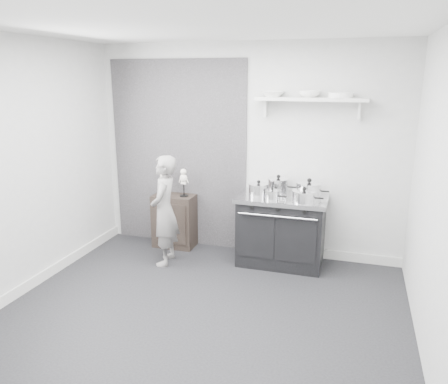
% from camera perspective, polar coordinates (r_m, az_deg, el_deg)
% --- Properties ---
extents(ground, '(4.00, 4.00, 0.00)m').
position_cam_1_polar(ground, '(4.48, -3.18, -15.72)').
color(ground, black).
rests_on(ground, ground).
extents(room_shell, '(4.02, 3.62, 2.71)m').
position_cam_1_polar(room_shell, '(4.08, -3.95, 5.80)').
color(room_shell, '#B8B8B6').
rests_on(room_shell, ground).
extents(wall_shelf, '(1.30, 0.26, 0.24)m').
position_cam_1_polar(wall_shelf, '(5.32, 11.29, 11.69)').
color(wall_shelf, silver).
rests_on(wall_shelf, room_shell).
extents(stove, '(1.08, 0.68, 0.87)m').
position_cam_1_polar(stove, '(5.47, 7.49, -4.92)').
color(stove, black).
rests_on(stove, ground).
extents(side_cabinet, '(0.56, 0.33, 0.73)m').
position_cam_1_polar(side_cabinet, '(6.02, -6.49, -3.76)').
color(side_cabinet, black).
rests_on(side_cabinet, ground).
extents(child, '(0.40, 0.54, 1.37)m').
position_cam_1_polar(child, '(5.40, -7.79, -2.43)').
color(child, gray).
rests_on(child, ground).
extents(pot_front_left, '(0.33, 0.24, 0.20)m').
position_cam_1_polar(pot_front_left, '(5.30, 4.53, 0.28)').
color(pot_front_left, silver).
rests_on(pot_front_left, stove).
extents(pot_back_left, '(0.36, 0.27, 0.23)m').
position_cam_1_polar(pot_back_left, '(5.47, 7.10, 0.85)').
color(pot_back_left, silver).
rests_on(pot_back_left, stove).
extents(pot_back_right, '(0.40, 0.31, 0.23)m').
position_cam_1_polar(pot_back_right, '(5.36, 11.04, 0.33)').
color(pot_back_right, silver).
rests_on(pot_back_right, stove).
extents(pot_front_right, '(0.36, 0.28, 0.18)m').
position_cam_1_polar(pot_front_right, '(5.12, 10.40, -0.56)').
color(pot_front_right, silver).
rests_on(pot_front_right, stove).
extents(pot_front_center, '(0.26, 0.17, 0.14)m').
position_cam_1_polar(pot_front_center, '(5.17, 6.31, -0.39)').
color(pot_front_center, silver).
rests_on(pot_front_center, stove).
extents(skeleton_full, '(0.13, 0.08, 0.47)m').
position_cam_1_polar(skeleton_full, '(5.91, -7.81, 1.86)').
color(skeleton_full, white).
rests_on(skeleton_full, side_cabinet).
extents(skeleton_torso, '(0.12, 0.08, 0.43)m').
position_cam_1_polar(skeleton_torso, '(5.81, -5.29, 1.51)').
color(skeleton_torso, white).
rests_on(skeleton_torso, side_cabinet).
extents(bowl_large, '(0.27, 0.27, 0.07)m').
position_cam_1_polar(bowl_large, '(5.38, 6.39, 12.60)').
color(bowl_large, white).
rests_on(bowl_large, wall_shelf).
extents(bowl_small, '(0.25, 0.25, 0.08)m').
position_cam_1_polar(bowl_small, '(5.31, 11.08, 12.45)').
color(bowl_small, white).
rests_on(bowl_small, wall_shelf).
extents(plate_stack, '(0.28, 0.28, 0.06)m').
position_cam_1_polar(plate_stack, '(5.29, 14.99, 12.12)').
color(plate_stack, white).
rests_on(plate_stack, wall_shelf).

